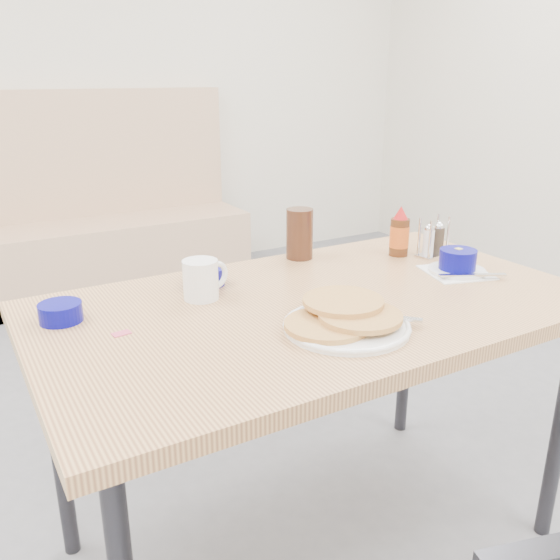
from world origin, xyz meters
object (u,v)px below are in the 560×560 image
pancake_plate (345,320)px  butter_bowl (205,276)px  amber_tumbler (300,234)px  booth_bench (91,235)px  grits_setting (458,263)px  condiment_caddy (433,242)px  creamer_bowl (61,312)px  syrup_bottle (399,234)px  coffee_mug (202,279)px  dining_table (317,323)px

pancake_plate → butter_bowl: bearing=109.6°
pancake_plate → amber_tumbler: 0.55m
booth_bench → grits_setting: 2.63m
booth_bench → pancake_plate: bearing=-90.8°
grits_setting → condiment_caddy: (0.07, 0.17, 0.01)m
creamer_bowl → syrup_bottle: (1.04, 0.01, 0.05)m
coffee_mug → booth_bench: bearing=84.2°
pancake_plate → dining_table: bearing=77.0°
pancake_plate → amber_tumbler: (0.20, 0.51, 0.06)m
booth_bench → dining_table: size_ratio=1.36×
butter_bowl → grits_setting: bearing=-22.6°
booth_bench → butter_bowl: size_ratio=17.85×
coffee_mug → butter_bowl: size_ratio=1.24×
dining_table → grits_setting: (0.47, -0.02, 0.09)m
creamer_bowl → condiment_caddy: (1.13, -0.04, 0.02)m
dining_table → amber_tumbler: (0.16, 0.34, 0.14)m
creamer_bowl → amber_tumbler: bearing=11.1°
coffee_mug → syrup_bottle: (0.69, 0.04, 0.02)m
coffee_mug → grits_setting: size_ratio=0.59×
coffee_mug → syrup_bottle: bearing=3.4°
creamer_bowl → butter_bowl: bearing=9.6°
amber_tumbler → dining_table: bearing=-115.1°
dining_table → pancake_plate: (-0.04, -0.17, 0.08)m
butter_bowl → amber_tumbler: size_ratio=0.68×
grits_setting → condiment_caddy: condiment_caddy is taller
dining_table → syrup_bottle: size_ratio=8.82×
butter_bowl → creamer_bowl: bearing=-170.4°
grits_setting → pancake_plate: bearing=-163.2°
grits_setting → amber_tumbler: 0.48m
condiment_caddy → syrup_bottle: bearing=142.7°
grits_setting → syrup_bottle: 0.23m
creamer_bowl → syrup_bottle: 1.04m
pancake_plate → butter_bowl: pancake_plate is taller
grits_setting → creamer_bowl: bearing=168.7°
butter_bowl → amber_tumbler: 0.37m
booth_bench → grits_setting: (0.47, -2.55, 0.44)m
booth_bench → pancake_plate: 2.74m
dining_table → amber_tumbler: 0.40m
pancake_plate → grits_setting: bearing=16.8°
booth_bench → dining_table: 2.56m
dining_table → grits_setting: bearing=-2.2°
coffee_mug → grits_setting: (0.72, -0.18, -0.02)m
dining_table → syrup_bottle: (0.45, 0.21, 0.13)m
pancake_plate → butter_bowl: (-0.15, 0.43, 0.00)m
pancake_plate → coffee_mug: (-0.20, 0.34, 0.03)m
dining_table → condiment_caddy: size_ratio=11.31×
booth_bench → pancake_plate: size_ratio=6.17×
creamer_bowl → condiment_caddy: size_ratio=0.80×
coffee_mug → grits_setting: coffee_mug is taller
dining_table → butter_bowl: butter_bowl is taller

